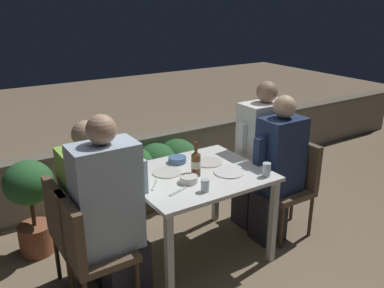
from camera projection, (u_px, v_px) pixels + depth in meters
The scene contains 24 objects.
ground_plane at pixel (196, 255), 3.41m from camera, with size 16.00×16.00×0.00m, color #847056.
parapet_wall at pixel (128, 167), 4.36m from camera, with size 9.00×0.18×0.63m.
dining_table at pixel (197, 184), 3.19m from camera, with size 1.05×0.88×0.75m.
planter_hedge at pixel (158, 170), 4.18m from camera, with size 0.90×0.47×0.64m.
chair_left_near at pixel (86, 245), 2.64m from camera, with size 0.42×0.41×0.86m.
person_blue_shirt at pixel (112, 214), 2.68m from camera, with size 0.50×0.26×1.37m.
chair_left_far at pixel (71, 227), 2.85m from camera, with size 0.42×0.41×0.86m.
person_green_blouse at pixel (96, 204), 2.91m from camera, with size 0.48×0.26×1.27m.
chair_right_near at pixel (292, 179), 3.61m from camera, with size 0.42×0.41×0.86m.
person_navy_jumper at pixel (277, 169), 3.47m from camera, with size 0.47×0.26×1.29m.
chair_right_far at pixel (275, 166), 3.88m from camera, with size 0.42×0.41×0.86m.
person_white_polo at pixel (261, 154), 3.73m from camera, with size 0.52×0.26×1.35m.
beer_bottle at pixel (196, 163), 3.08m from camera, with size 0.07×0.07×0.27m.
plate_0 at pixel (167, 172), 3.16m from camera, with size 0.23×0.23×0.01m.
plate_1 at pixel (209, 162), 3.36m from camera, with size 0.24×0.24×0.01m.
plate_2 at pixel (229, 172), 3.16m from camera, with size 0.24×0.24×0.01m.
bowl_0 at pixel (189, 179), 2.99m from camera, with size 0.14×0.14×0.05m.
bowl_1 at pixel (177, 159), 3.35m from camera, with size 0.15×0.15×0.05m.
glass_cup_0 at pixel (267, 170), 3.09m from camera, with size 0.06×0.06×0.10m.
glass_cup_1 at pixel (205, 185), 2.85m from camera, with size 0.06×0.06×0.09m.
glass_cup_2 at pixel (130, 170), 3.08m from camera, with size 0.07×0.07×0.11m.
fork_0 at pixel (178, 192), 2.84m from camera, with size 0.17×0.07×0.01m.
fork_1 at pixel (154, 185), 2.95m from camera, with size 0.12×0.15×0.01m.
potted_plant at pixel (31, 198), 3.29m from camera, with size 0.40×0.40×0.82m.
Camera 1 is at (-1.59, -2.42, 2.03)m, focal length 38.00 mm.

